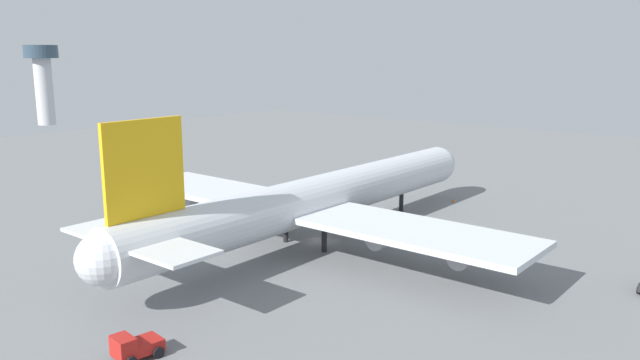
{
  "coord_description": "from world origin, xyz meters",
  "views": [
    {
      "loc": [
        -62.1,
        -50.64,
        25.02
      ],
      "look_at": [
        0.0,
        0.0,
        8.45
      ],
      "focal_mm": 34.59,
      "sensor_mm": 36.0,
      "label": 1
    }
  ],
  "objects_px": {
    "cargo_loader": "(134,347)",
    "control_tower": "(43,75)",
    "cargo_airplane": "(318,199)",
    "fuel_truck": "(166,185)",
    "safety_cone_nose": "(453,200)"
  },
  "relations": [
    {
      "from": "control_tower",
      "to": "cargo_loader",
      "type": "bearing_deg",
      "value": -115.29
    },
    {
      "from": "cargo_airplane",
      "to": "cargo_loader",
      "type": "bearing_deg",
      "value": -165.72
    },
    {
      "from": "fuel_truck",
      "to": "control_tower",
      "type": "xyz_separation_m",
      "value": [
        39.5,
        120.47,
        16.23
      ]
    },
    {
      "from": "cargo_airplane",
      "to": "safety_cone_nose",
      "type": "xyz_separation_m",
      "value": [
        32.06,
        -3.63,
        -5.62
      ]
    },
    {
      "from": "fuel_truck",
      "to": "safety_cone_nose",
      "type": "height_order",
      "value": "fuel_truck"
    },
    {
      "from": "safety_cone_nose",
      "to": "control_tower",
      "type": "relative_size",
      "value": 0.02
    },
    {
      "from": "cargo_airplane",
      "to": "control_tower",
      "type": "xyz_separation_m",
      "value": [
        46.18,
        162.45,
        11.33
      ]
    },
    {
      "from": "cargo_loader",
      "to": "fuel_truck",
      "type": "xyz_separation_m",
      "value": [
        41.43,
        50.83,
        -0.09
      ]
    },
    {
      "from": "cargo_airplane",
      "to": "fuel_truck",
      "type": "height_order",
      "value": "cargo_airplane"
    },
    {
      "from": "cargo_loader",
      "to": "control_tower",
      "type": "height_order",
      "value": "control_tower"
    },
    {
      "from": "fuel_truck",
      "to": "control_tower",
      "type": "bearing_deg",
      "value": 71.85
    },
    {
      "from": "cargo_airplane",
      "to": "fuel_truck",
      "type": "distance_m",
      "value": 42.79
    },
    {
      "from": "fuel_truck",
      "to": "control_tower",
      "type": "relative_size",
      "value": 0.19
    },
    {
      "from": "cargo_loader",
      "to": "control_tower",
      "type": "bearing_deg",
      "value": 64.71
    },
    {
      "from": "cargo_airplane",
      "to": "control_tower",
      "type": "height_order",
      "value": "control_tower"
    }
  ]
}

